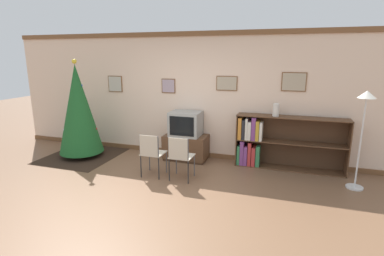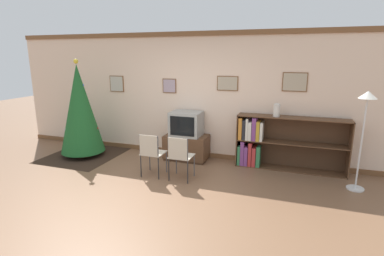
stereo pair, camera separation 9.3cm
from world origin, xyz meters
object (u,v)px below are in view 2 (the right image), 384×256
(christmas_tree, at_px, (80,109))
(vase, at_px, (277,110))
(television, at_px, (186,124))
(standing_lamp, at_px, (365,115))
(tv_console, at_px, (187,147))
(folding_chair_right, at_px, (180,155))
(folding_chair_left, at_px, (151,152))
(bookshelf, at_px, (268,142))

(christmas_tree, height_order, vase, christmas_tree)
(television, height_order, standing_lamp, standing_lamp)
(vase, bearing_deg, standing_lamp, -21.61)
(tv_console, bearing_deg, vase, 2.11)
(folding_chair_right, bearing_deg, tv_console, 104.25)
(television, height_order, folding_chair_left, television)
(television, distance_m, folding_chair_left, 1.19)
(television, height_order, folding_chair_right, television)
(christmas_tree, relative_size, folding_chair_right, 2.60)
(television, distance_m, standing_lamp, 3.30)
(tv_console, xyz_separation_m, bookshelf, (1.71, 0.10, 0.25))
(folding_chair_left, distance_m, folding_chair_right, 0.56)
(vase, distance_m, standing_lamp, 1.51)
(tv_console, relative_size, bookshelf, 0.44)
(folding_chair_left, xyz_separation_m, standing_lamp, (3.51, 0.62, 0.81))
(bookshelf, xyz_separation_m, standing_lamp, (1.52, -0.59, 0.76))
(christmas_tree, xyz_separation_m, tv_console, (2.29, 0.52, -0.80))
(tv_console, height_order, vase, vase)
(christmas_tree, relative_size, standing_lamp, 1.28)
(bookshelf, bearing_deg, television, -176.45)
(folding_chair_right, height_order, vase, vase)
(christmas_tree, distance_m, folding_chair_right, 2.70)
(folding_chair_right, bearing_deg, television, 104.28)
(folding_chair_right, height_order, bookshelf, bookshelf)
(tv_console, relative_size, folding_chair_left, 1.12)
(folding_chair_left, relative_size, bookshelf, 0.39)
(folding_chair_right, relative_size, bookshelf, 0.39)
(bookshelf, bearing_deg, standing_lamp, -21.22)
(folding_chair_left, relative_size, vase, 3.28)
(tv_console, relative_size, television, 1.44)
(folding_chair_right, xyz_separation_m, bookshelf, (1.43, 1.21, 0.05))
(christmas_tree, distance_m, bookshelf, 4.08)
(folding_chair_left, bearing_deg, folding_chair_right, 0.00)
(folding_chair_left, distance_m, vase, 2.52)
(folding_chair_right, height_order, standing_lamp, standing_lamp)
(television, height_order, bookshelf, bookshelf)
(folding_chair_right, distance_m, standing_lamp, 3.12)
(tv_console, bearing_deg, television, -90.00)
(tv_console, xyz_separation_m, standing_lamp, (3.23, -0.49, 1.01))
(television, relative_size, vase, 2.57)
(tv_console, distance_m, bookshelf, 1.73)
(standing_lamp, bearing_deg, tv_console, 171.42)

